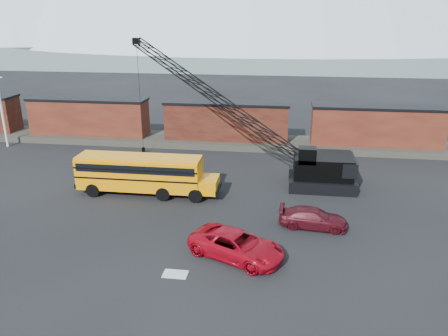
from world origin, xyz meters
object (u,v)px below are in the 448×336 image
at_px(maroon_suv, 313,218).
at_px(crawler_crane, 215,97).
at_px(red_pickup, 237,245).
at_px(school_bus, 144,173).

bearing_deg(maroon_suv, crawler_crane, 41.94).
bearing_deg(red_pickup, crawler_crane, 37.79).
bearing_deg(crawler_crane, maroon_suv, -52.70).
bearing_deg(maroon_suv, school_bus, 77.40).
relative_size(red_pickup, crawler_crane, 0.28).
distance_m(school_bus, maroon_suv, 14.00).
height_order(school_bus, crawler_crane, crawler_crane).
relative_size(maroon_suv, crawler_crane, 0.22).
bearing_deg(maroon_suv, red_pickup, 138.77).
relative_size(school_bus, maroon_suv, 2.48).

